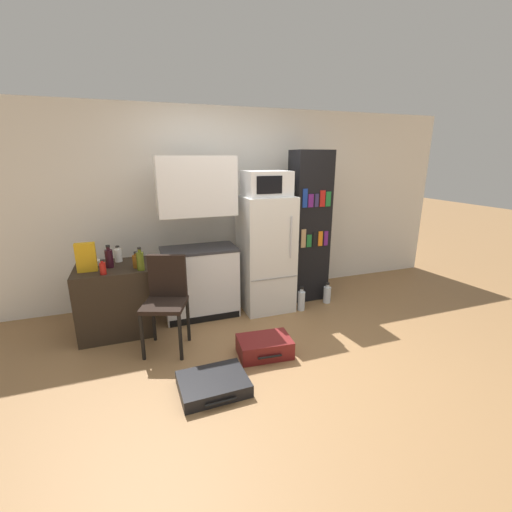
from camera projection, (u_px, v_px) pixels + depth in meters
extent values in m
plane|color=olive|center=(284.00, 367.00, 3.19)|extent=(24.00, 24.00, 0.00)
cube|color=white|center=(240.00, 205.00, 4.72)|extent=(6.40, 0.10, 2.50)
cube|color=#2D2319|center=(115.00, 299.00, 3.77)|extent=(0.75, 0.64, 0.75)
cube|color=white|center=(201.00, 283.00, 4.15)|extent=(0.87, 0.46, 0.82)
cube|color=#333338|center=(199.00, 249.00, 4.03)|extent=(0.88, 0.47, 0.03)
cube|color=white|center=(196.00, 186.00, 3.83)|extent=(0.87, 0.40, 0.65)
cube|color=black|center=(206.00, 319.00, 4.04)|extent=(0.83, 0.01, 0.08)
cube|color=silver|center=(266.00, 254.00, 4.28)|extent=(0.61, 0.58, 1.44)
cube|color=gray|center=(275.00, 278.00, 4.08)|extent=(0.59, 0.01, 0.01)
cylinder|color=silver|center=(291.00, 238.00, 3.99)|extent=(0.02, 0.02, 0.50)
cube|color=silver|center=(266.00, 183.00, 4.04)|extent=(0.53, 0.43, 0.29)
cube|color=black|center=(270.00, 185.00, 3.82)|extent=(0.31, 0.01, 0.20)
cube|color=black|center=(309.00, 227.00, 4.53)|extent=(0.49, 0.34, 1.97)
cube|color=tan|center=(303.00, 239.00, 4.34)|extent=(0.06, 0.01, 0.24)
cube|color=#1E7033|center=(309.00, 241.00, 4.38)|extent=(0.07, 0.01, 0.16)
cube|color=black|center=(315.00, 239.00, 4.40)|extent=(0.05, 0.01, 0.19)
cube|color=orange|center=(320.00, 239.00, 4.43)|extent=(0.06, 0.01, 0.19)
cube|color=#661E75|center=(326.00, 238.00, 4.45)|extent=(0.05, 0.01, 0.19)
cube|color=#193899|center=(305.00, 198.00, 4.20)|extent=(0.06, 0.01, 0.23)
cube|color=#661E75|center=(311.00, 201.00, 4.24)|extent=(0.07, 0.01, 0.16)
cube|color=#332856|center=(317.00, 200.00, 4.26)|extent=(0.05, 0.01, 0.16)
cube|color=red|center=(323.00, 199.00, 4.28)|extent=(0.07, 0.01, 0.20)
cube|color=#1E7033|center=(328.00, 199.00, 4.31)|extent=(0.07, 0.01, 0.18)
cylinder|color=#566619|center=(140.00, 261.00, 3.52)|extent=(0.07, 0.07, 0.19)
cylinder|color=#566619|center=(139.00, 251.00, 3.49)|extent=(0.03, 0.03, 0.03)
cylinder|color=black|center=(139.00, 248.00, 3.48)|extent=(0.04, 0.04, 0.02)
cylinder|color=#AD1914|center=(103.00, 269.00, 3.41)|extent=(0.06, 0.06, 0.12)
cylinder|color=#AD1914|center=(102.00, 262.00, 3.39)|extent=(0.03, 0.03, 0.02)
cylinder|color=black|center=(102.00, 260.00, 3.38)|extent=(0.03, 0.03, 0.01)
cylinder|color=white|center=(118.00, 255.00, 3.82)|extent=(0.08, 0.08, 0.14)
cylinder|color=white|center=(117.00, 248.00, 3.80)|extent=(0.04, 0.04, 0.03)
cylinder|color=black|center=(117.00, 247.00, 3.79)|extent=(0.04, 0.04, 0.01)
cylinder|color=black|center=(109.00, 259.00, 3.61)|extent=(0.08, 0.08, 0.19)
cylinder|color=black|center=(108.00, 248.00, 3.58)|extent=(0.04, 0.04, 0.03)
cylinder|color=black|center=(108.00, 246.00, 3.57)|extent=(0.04, 0.04, 0.02)
cylinder|color=brown|center=(137.00, 261.00, 3.61)|extent=(0.08, 0.08, 0.14)
cylinder|color=brown|center=(136.00, 254.00, 3.59)|extent=(0.04, 0.04, 0.02)
cylinder|color=black|center=(136.00, 252.00, 3.59)|extent=(0.04, 0.04, 0.01)
cylinder|color=silver|center=(92.00, 263.00, 3.71)|extent=(0.18, 0.18, 0.05)
cube|color=gold|center=(86.00, 257.00, 3.47)|extent=(0.19, 0.07, 0.30)
cylinder|color=black|center=(142.00, 337.00, 3.24)|extent=(0.04, 0.04, 0.47)
cylinder|color=black|center=(180.00, 338.00, 3.24)|extent=(0.04, 0.04, 0.47)
cylinder|color=black|center=(154.00, 320.00, 3.59)|extent=(0.04, 0.04, 0.47)
cylinder|color=black|center=(188.00, 320.00, 3.59)|extent=(0.04, 0.04, 0.47)
cube|color=black|center=(164.00, 305.00, 3.34)|extent=(0.51, 0.51, 0.04)
cube|color=black|center=(167.00, 276.00, 3.45)|extent=(0.37, 0.18, 0.44)
cube|color=black|center=(213.00, 384.00, 2.86)|extent=(0.58, 0.45, 0.11)
cylinder|color=black|center=(221.00, 402.00, 2.65)|extent=(0.25, 0.03, 0.02)
cube|color=maroon|center=(264.00, 346.00, 3.36)|extent=(0.54, 0.38, 0.18)
cylinder|color=black|center=(270.00, 357.00, 3.19)|extent=(0.23, 0.04, 0.02)
cylinder|color=silver|center=(327.00, 295.00, 4.57)|extent=(0.10, 0.10, 0.22)
cylinder|color=silver|center=(328.00, 286.00, 4.54)|extent=(0.04, 0.04, 0.04)
cylinder|color=black|center=(328.00, 284.00, 4.53)|extent=(0.05, 0.05, 0.02)
cylinder|color=silver|center=(301.00, 301.00, 4.34)|extent=(0.09, 0.09, 0.25)
cylinder|color=silver|center=(302.00, 290.00, 4.30)|extent=(0.04, 0.04, 0.04)
cylinder|color=black|center=(302.00, 288.00, 4.29)|extent=(0.05, 0.05, 0.03)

